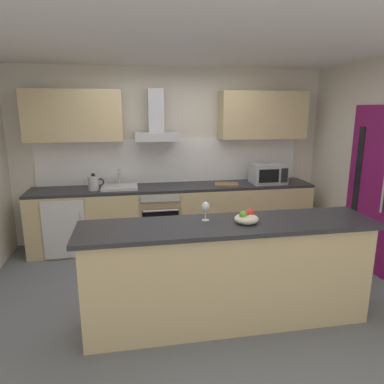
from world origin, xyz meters
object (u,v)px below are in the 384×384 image
range_hood (156,124)px  kettle (94,183)px  refrigerator (67,223)px  wine_glass (205,208)px  microwave (268,174)px  fruit_bowl (246,218)px  sink (120,186)px  oven (159,216)px  chopping_board (226,184)px

range_hood → kettle: bearing=-169.7°
refrigerator → wine_glass: (1.57, -1.93, 0.70)m
microwave → kettle: bearing=-179.9°
kettle → fruit_bowl: 2.54m
kettle → range_hood: size_ratio=0.40×
sink → fruit_bowl: 2.39m
refrigerator → wine_glass: wine_glass is taller
oven → wine_glass: bearing=-82.0°
refrigerator → microwave: microwave is taller
refrigerator → chopping_board: bearing=-0.5°
sink → refrigerator: bearing=-178.9°
refrigerator → fruit_bowl: (1.92, -2.06, 0.62)m
sink → fruit_bowl: sink is taller
sink → kettle: bearing=-172.7°
refrigerator → kettle: 0.70m
kettle → range_hood: bearing=10.3°
oven → fruit_bowl: (0.62, -2.07, 0.58)m
refrigerator → range_hood: (1.30, 0.13, 1.36)m
wine_glass → chopping_board: 2.06m
range_hood → microwave: bearing=-5.4°
microwave → chopping_board: bearing=179.6°
chopping_board → refrigerator: bearing=179.5°
range_hood → chopping_board: size_ratio=2.12×
sink → range_hood: (0.55, 0.12, 0.86)m
fruit_bowl → sink: bearing=119.4°
refrigerator → chopping_board: size_ratio=2.50×
microwave → fruit_bowl: size_ratio=2.27×
refrigerator → kettle: (0.40, -0.03, 0.58)m
oven → microwave: size_ratio=1.60×
fruit_bowl → chopping_board: 2.08m
oven → range_hood: size_ratio=1.11×
kettle → chopping_board: (1.91, 0.01, -0.09)m
refrigerator → wine_glass: size_ratio=4.78×
kettle → fruit_bowl: (1.52, -2.03, 0.04)m
refrigerator → sink: (0.75, 0.01, 0.50)m
microwave → wine_glass: (-1.39, -1.91, 0.07)m
oven → sink: (-0.55, 0.01, 0.47)m
chopping_board → sink: bearing=178.7°
oven → wine_glass: (0.27, -1.94, 0.66)m
kettle → refrigerator: bearing=175.6°
kettle → wine_glass: 2.24m
sink → range_hood: 1.03m
microwave → range_hood: range_hood is taller
wine_glass → fruit_bowl: bearing=-20.4°
sink → kettle: size_ratio=1.73×
kettle → wine_glass: bearing=-58.4°
sink → range_hood: range_hood is taller
range_hood → fruit_bowl: bearing=-74.1°
fruit_bowl → chopping_board: bearing=79.2°
kettle → wine_glass: (1.17, -1.90, 0.12)m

